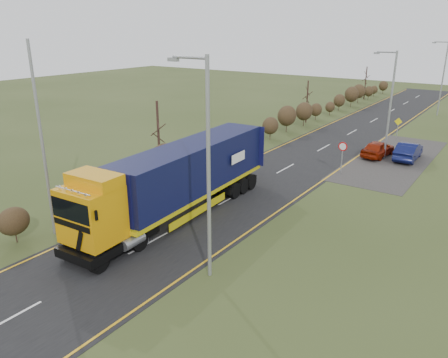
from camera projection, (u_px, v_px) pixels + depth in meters
ground at (195, 218)px, 26.69m from camera, size 160.00×160.00×0.00m
road at (274, 175)px, 34.43m from camera, size 8.00×120.00×0.02m
layby at (393, 159)px, 38.67m from camera, size 6.00×18.00×0.02m
lane_markings at (272, 176)px, 34.18m from camera, size 7.52×116.00×0.01m
hedgerow at (197, 150)px, 35.50m from camera, size 2.24×102.04×6.05m
lorry at (179, 177)px, 26.19m from camera, size 3.39×16.12×4.46m
car_red_hatchback at (378, 149)px, 39.12m from camera, size 2.19×4.46×1.46m
car_blue_sedan at (408, 151)px, 38.24m from camera, size 1.74×4.72×1.54m
streetlight_near at (206, 162)px, 18.84m from camera, size 2.13×0.20×10.05m
streetlight_mid at (389, 101)px, 37.20m from camera, size 1.96×0.18×9.23m
streetlight_far at (442, 75)px, 56.17m from camera, size 2.00×0.19×9.42m
left_pole at (42, 143)px, 22.97m from camera, size 0.16×0.16×10.53m
speed_sign at (342, 151)px, 34.14m from camera, size 0.72×0.10×2.61m
warning_board at (398, 125)px, 45.77m from camera, size 0.80×0.11×2.10m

